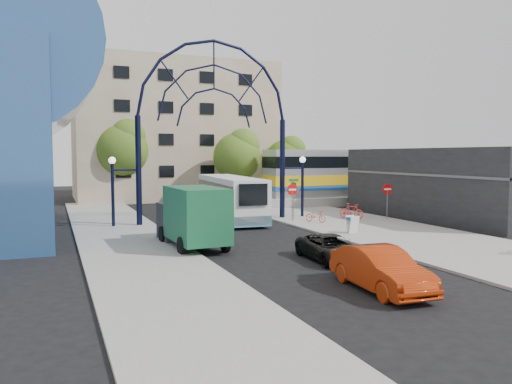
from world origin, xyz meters
name	(u,v)px	position (x,y,z in m)	size (l,w,h in m)	color
ground	(317,265)	(0.00, 0.00, 0.00)	(120.00, 120.00, 0.00)	black
sidewalk_east	(410,237)	(8.00, 4.00, 0.06)	(8.00, 56.00, 0.12)	gray
plaza_west	(135,249)	(-6.50, 6.00, 0.06)	(5.00, 50.00, 0.12)	gray
gateway_arch	(214,94)	(0.00, 14.00, 8.56)	(13.64, 0.44, 12.10)	black
stop_sign	(292,193)	(4.80, 12.00, 1.99)	(0.80, 0.07, 2.50)	slate
do_not_enter_sign	(387,193)	(11.00, 10.00, 1.98)	(0.76, 0.07, 2.48)	slate
street_name_sign	(294,190)	(5.20, 12.60, 2.13)	(0.70, 0.70, 2.80)	slate
sandwich_board	(352,222)	(5.60, 5.98, 0.74)	(0.55, 0.61, 0.99)	white
commercial_block_east	(445,183)	(16.00, 10.00, 2.50)	(6.00, 16.00, 5.00)	black
apartment_block	(173,132)	(2.00, 34.97, 7.00)	(20.00, 12.10, 14.00)	tan
train_platform	(387,198)	(20.00, 22.00, 0.40)	(32.00, 5.00, 0.80)	gray
train_car	(387,172)	(20.00, 22.00, 2.90)	(25.10, 3.05, 4.20)	#B7B7BC
tree_north_a	(239,154)	(6.12, 25.93, 4.61)	(4.48, 4.48, 7.00)	#382314
tree_north_b	(123,147)	(-3.88, 29.93, 5.27)	(5.12, 5.12, 8.00)	#382314
tree_north_c	(287,158)	(12.12, 27.93, 4.28)	(4.16, 4.16, 6.50)	#382314
city_bus	(230,197)	(1.54, 15.24, 1.57)	(3.32, 11.10, 3.00)	white
green_truck	(192,217)	(-3.78, 5.82, 1.50)	(2.49, 6.03, 3.00)	black
black_suv	(331,248)	(0.90, 0.45, 0.56)	(1.85, 4.01, 1.11)	black
red_sedan	(380,269)	(-0.01, -4.25, 0.73)	(1.54, 4.42, 1.46)	#AF2D0A
bike_near_a	(316,216)	(5.96, 10.87, 0.52)	(0.53, 1.52, 0.80)	#E33D2D
bike_near_b	(351,211)	(9.07, 11.40, 0.66)	(0.51, 1.79, 1.08)	red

